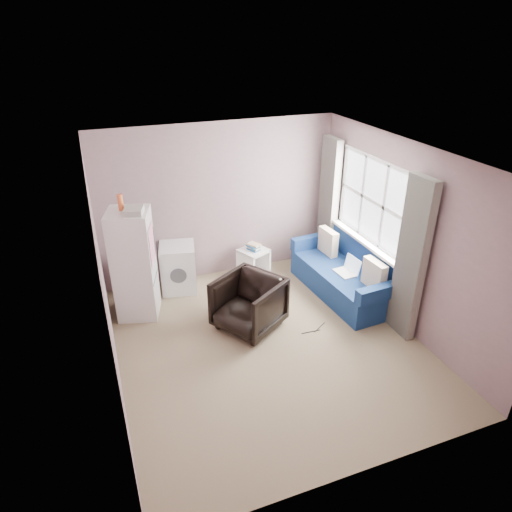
{
  "coord_description": "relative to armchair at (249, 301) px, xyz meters",
  "views": [
    {
      "loc": [
        -1.86,
        -4.46,
        3.78
      ],
      "look_at": [
        0.05,
        0.6,
        1.0
      ],
      "focal_mm": 32.0,
      "sensor_mm": 36.0,
      "label": 1
    }
  ],
  "objects": [
    {
      "name": "floor_cables",
      "position": [
        0.83,
        -0.4,
        -0.4
      ],
      "size": [
        0.42,
        0.16,
        0.01
      ],
      "rotation": [
        0.0,
        0.0,
        0.3
      ],
      "color": "black",
      "rests_on": "ground"
    },
    {
      "name": "washing_machine",
      "position": [
        -0.68,
        1.35,
        -0.02
      ],
      "size": [
        0.63,
        0.63,
        0.75
      ],
      "rotation": [
        0.0,
        0.0,
        -0.21
      ],
      "color": "white",
      "rests_on": "ground"
    },
    {
      "name": "armchair",
      "position": [
        0.0,
        0.0,
        0.0
      ],
      "size": [
        1.06,
        1.07,
        0.82
      ],
      "primitive_type": "imported",
      "rotation": [
        0.0,
        0.0,
        -1.0
      ],
      "color": "black",
      "rests_on": "ground"
    },
    {
      "name": "side_table",
      "position": [
        0.58,
        1.37,
        -0.14
      ],
      "size": [
        0.54,
        0.54,
        0.56
      ],
      "rotation": [
        0.0,
        0.0,
        0.42
      ],
      "color": "white",
      "rests_on": "ground"
    },
    {
      "name": "fridge",
      "position": [
        -1.36,
        0.88,
        0.39
      ],
      "size": [
        0.68,
        0.67,
        1.8
      ],
      "rotation": [
        0.0,
        0.0,
        -0.28
      ],
      "color": "white",
      "rests_on": "ground"
    },
    {
      "name": "room",
      "position": [
        0.13,
        -0.44,
        0.84
      ],
      "size": [
        3.84,
        4.24,
        2.54
      ],
      "color": "#8C795C",
      "rests_on": "ground"
    },
    {
      "name": "window_dressing",
      "position": [
        1.9,
        0.25,
        0.7
      ],
      "size": [
        0.17,
        2.62,
        2.18
      ],
      "color": "white",
      "rests_on": "ground"
    },
    {
      "name": "sofa",
      "position": [
        1.76,
        0.33,
        -0.09
      ],
      "size": [
        1.01,
        1.99,
        0.86
      ],
      "rotation": [
        0.0,
        0.0,
        0.07
      ],
      "color": "navy",
      "rests_on": "ground"
    }
  ]
}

